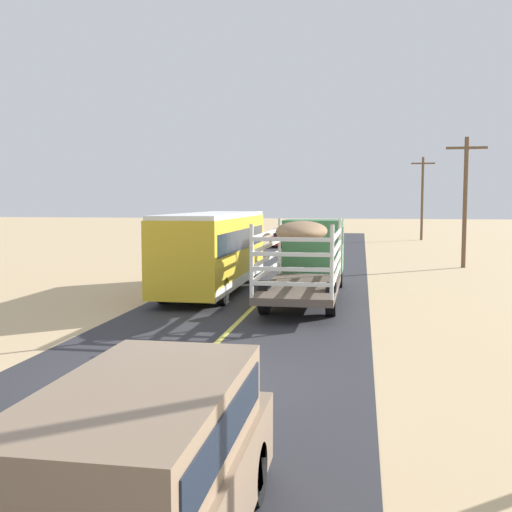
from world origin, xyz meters
The scene contains 9 objects.
ground_plane centered at (0.00, 0.00, 0.00)m, with size 240.00×240.00×0.00m, color tan.
road_surface centered at (0.00, 0.00, 0.01)m, with size 8.00×120.00×0.02m, color #2D2D33.
road_centre_line centered at (0.00, 0.00, 0.02)m, with size 0.16×117.60×0.00m, color #D8CC4C.
suv_near centered at (1.60, -6.31, 1.09)m, with size 1.90×4.62×1.93m.
livestock_truck centered at (1.67, 12.34, 1.79)m, with size 2.53×9.70×3.02m.
bus centered at (-2.27, 12.50, 1.75)m, with size 2.54×10.00×3.21m.
car_far centered at (-2.61, 38.45, 0.69)m, with size 1.80×4.40×1.46m.
power_pole_mid centered at (9.35, 23.83, 3.91)m, with size 2.20×0.24×7.25m.
power_pole_far centered at (9.35, 48.72, 4.24)m, with size 2.20×0.24×7.89m.
Camera 1 is at (3.70, -11.94, 3.72)m, focal length 43.14 mm.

